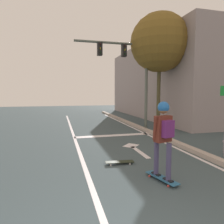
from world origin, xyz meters
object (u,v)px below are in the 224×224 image
Objects in this scene: skater at (163,130)px; traffic_signal_mast at (128,65)px; spare_skateboard at (120,162)px; roadside_tree at (160,43)px; skateboard at (162,178)px.

skater is 0.35× the size of traffic_signal_mast.
roadside_tree reaches higher than spare_skateboard.
roadside_tree is at bearing 63.48° from skater.
spare_skateboard is 7.84m from roadside_tree.
skateboard is 8.46m from roadside_tree.
roadside_tree is (1.74, -0.10, 1.22)m from traffic_signal_mast.
skater is at bearing -116.52° from roadside_tree.
skater is 7.94m from roadside_tree.
traffic_signal_mast is (2.05, 5.20, 3.38)m from spare_skateboard.
traffic_signal_mast reaches higher than skateboard.
spare_skateboard is at bearing -111.49° from traffic_signal_mast.
traffic_signal_mast reaches higher than spare_skateboard.
skater is at bearing -102.56° from traffic_signal_mast.
traffic_signal_mast is at bearing 68.51° from spare_skateboard.
skater reaches higher than skateboard.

